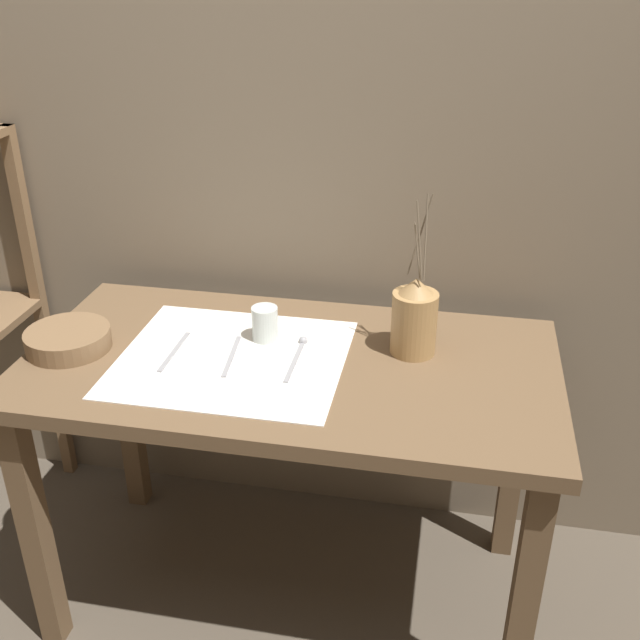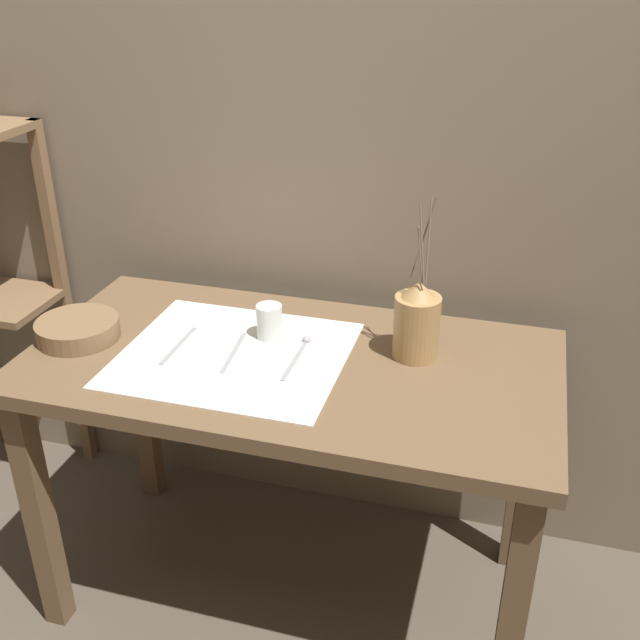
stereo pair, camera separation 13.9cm
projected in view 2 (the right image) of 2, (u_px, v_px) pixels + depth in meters
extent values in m
plane|color=brown|center=(295.00, 586.00, 2.24)|extent=(12.00, 12.00, 0.00)
cube|color=#7A6B56|center=(338.00, 152.00, 2.09)|extent=(7.00, 0.06, 2.40)
cube|color=brown|center=(290.00, 365.00, 1.89)|extent=(1.34, 0.70, 0.04)
cube|color=brown|center=(39.00, 515.00, 1.98)|extent=(0.06, 0.06, 0.75)
cube|color=brown|center=(512.00, 618.00, 1.68)|extent=(0.06, 0.06, 0.75)
cube|color=brown|center=(143.00, 400.00, 2.47)|extent=(0.06, 0.06, 0.75)
cube|color=brown|center=(523.00, 463.00, 2.17)|extent=(0.06, 0.06, 0.75)
cube|color=brown|center=(65.00, 307.00, 2.52)|extent=(0.04, 0.04, 1.25)
cube|color=white|center=(234.00, 354.00, 1.90)|extent=(0.56, 0.50, 0.00)
cylinder|color=#A87F4C|center=(416.00, 327.00, 1.86)|extent=(0.12, 0.12, 0.16)
cone|color=#A87F4C|center=(419.00, 290.00, 1.81)|extent=(0.09, 0.09, 0.04)
cylinder|color=brown|center=(429.00, 241.00, 1.76)|extent=(0.01, 0.05, 0.21)
cylinder|color=brown|center=(422.00, 245.00, 1.75)|extent=(0.03, 0.03, 0.20)
cylinder|color=brown|center=(421.00, 252.00, 1.79)|extent=(0.02, 0.03, 0.13)
cylinder|color=brown|center=(420.00, 254.00, 1.78)|extent=(0.03, 0.02, 0.14)
cylinder|color=brown|center=(423.00, 238.00, 1.77)|extent=(0.05, 0.01, 0.21)
cylinder|color=brown|center=(78.00, 329.00, 1.97)|extent=(0.22, 0.22, 0.05)
cylinder|color=silver|center=(269.00, 321.00, 1.96)|extent=(0.07, 0.07, 0.09)
cube|color=#939399|center=(178.00, 345.00, 1.93)|extent=(0.01, 0.20, 0.00)
cube|color=#939399|center=(234.00, 352.00, 1.90)|extent=(0.03, 0.20, 0.00)
cube|color=#939399|center=(295.00, 360.00, 1.87)|extent=(0.01, 0.20, 0.00)
sphere|color=#939399|center=(307.00, 340.00, 1.95)|extent=(0.02, 0.02, 0.02)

